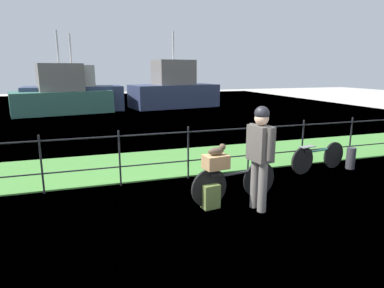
# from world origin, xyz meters

# --- Properties ---
(ground_plane) EXTENTS (60.00, 60.00, 0.00)m
(ground_plane) POSITION_xyz_m (0.00, 0.00, 0.00)
(ground_plane) COLOR #B2ADA3
(grass_strip) EXTENTS (27.00, 2.40, 0.03)m
(grass_strip) POSITION_xyz_m (0.00, 3.27, 0.01)
(grass_strip) COLOR #478438
(grass_strip) RESTS_ON ground
(harbor_water) EXTENTS (30.00, 30.00, 0.00)m
(harbor_water) POSITION_xyz_m (0.00, 12.33, 0.00)
(harbor_water) COLOR slate
(harbor_water) RESTS_ON ground
(iron_fence) EXTENTS (18.04, 0.04, 1.10)m
(iron_fence) POSITION_xyz_m (-0.00, 1.98, 0.63)
(iron_fence) COLOR black
(iron_fence) RESTS_ON ground
(bicycle_main) EXTENTS (1.65, 0.29, 0.64)m
(bicycle_main) POSITION_xyz_m (1.06, 0.57, 0.34)
(bicycle_main) COLOR black
(bicycle_main) RESTS_ON ground
(wooden_crate) EXTENTS (0.43, 0.33, 0.23)m
(wooden_crate) POSITION_xyz_m (0.70, 0.52, 0.75)
(wooden_crate) COLOR #A87F51
(wooden_crate) RESTS_ON bicycle_main
(terrier_dog) EXTENTS (0.32, 0.18, 0.18)m
(terrier_dog) POSITION_xyz_m (0.72, 0.52, 0.94)
(terrier_dog) COLOR #4C3D2D
(terrier_dog) RESTS_ON wooden_crate
(cyclist_person) EXTENTS (0.31, 0.54, 1.68)m
(cyclist_person) POSITION_xyz_m (1.29, 0.14, 1.00)
(cyclist_person) COLOR slate
(cyclist_person) RESTS_ON ground
(backpack_on_paving) EXTENTS (0.30, 0.22, 0.40)m
(backpack_on_paving) POSITION_xyz_m (0.58, 0.44, 0.20)
(backpack_on_paving) COLOR olive
(backpack_on_paving) RESTS_ON ground
(mooring_bollard) EXTENTS (0.20, 0.20, 0.49)m
(mooring_bollard) POSITION_xyz_m (4.42, 1.48, 0.25)
(mooring_bollard) COLOR #38383D
(mooring_bollard) RESTS_ON ground
(bicycle_parked) EXTENTS (1.58, 0.34, 0.60)m
(bicycle_parked) POSITION_xyz_m (3.59, 1.58, 0.32)
(bicycle_parked) COLOR black
(bicycle_parked) RESTS_ON ground
(moored_boat_near) EXTENTS (5.14, 2.17, 4.03)m
(moored_boat_near) POSITION_xyz_m (-1.67, 14.87, 0.91)
(moored_boat_near) COLOR #2D3856
(moored_boat_near) RESTS_ON ground
(moored_boat_mid) EXTENTS (5.35, 3.12, 4.35)m
(moored_boat_mid) POSITION_xyz_m (3.97, 15.01, 1.01)
(moored_boat_mid) COLOR #2D3856
(moored_boat_mid) RESTS_ON ground
(moored_boat_far) EXTENTS (5.13, 3.09, 4.11)m
(moored_boat_far) POSITION_xyz_m (-2.25, 14.07, 0.91)
(moored_boat_far) COLOR #336656
(moored_boat_far) RESTS_ON ground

